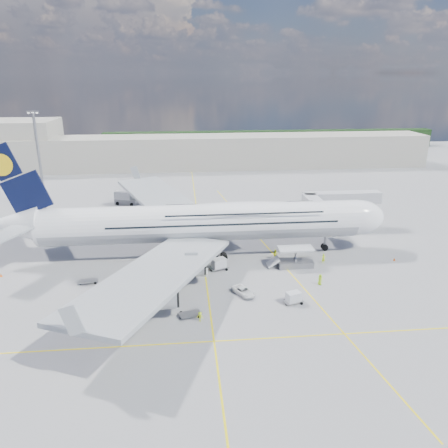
{
  "coord_description": "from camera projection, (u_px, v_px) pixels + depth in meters",
  "views": [
    {
      "loc": [
        -3.6,
        -70.46,
        34.35
      ],
      "look_at": [
        4.11,
        8.0,
        7.02
      ],
      "focal_mm": 35.0,
      "sensor_mm": 36.0,
      "label": 1
    }
  ],
  "objects": [
    {
      "name": "ground",
      "position": [
        205.0,
        276.0,
        77.84
      ],
      "size": [
        300.0,
        300.0,
        0.0
      ],
      "primitive_type": "plane",
      "color": "gray",
      "rests_on": "ground"
    },
    {
      "name": "taxi_line_main",
      "position": [
        205.0,
        276.0,
        77.83
      ],
      "size": [
        0.25,
        220.0,
        0.01
      ],
      "primitive_type": "cube",
      "color": "yellow",
      "rests_on": "ground"
    },
    {
      "name": "taxi_line_cross",
      "position": [
        214.0,
        341.0,
        59.03
      ],
      "size": [
        120.0,
        0.25,
        0.01
      ],
      "primitive_type": "cube",
      "color": "yellow",
      "rests_on": "ground"
    },
    {
      "name": "taxi_line_diag",
      "position": [
        271.0,
        252.0,
        88.53
      ],
      "size": [
        14.16,
        99.06,
        0.01
      ],
      "primitive_type": "cube",
      "rotation": [
        0.0,
        0.0,
        0.14
      ],
      "color": "yellow",
      "rests_on": "ground"
    },
    {
      "name": "airliner",
      "position": [
        203.0,
        222.0,
        85.01
      ],
      "size": [
        77.26,
        79.15,
        23.71
      ],
      "color": "white",
      "rests_on": "ground"
    },
    {
      "name": "jet_bridge",
      "position": [
        332.0,
        202.0,
        98.03
      ],
      "size": [
        18.8,
        12.1,
        8.5
      ],
      "color": "#B7B7BC",
      "rests_on": "ground"
    },
    {
      "name": "cargo_loader",
      "position": [
        294.0,
        260.0,
        81.7
      ],
      "size": [
        8.53,
        3.2,
        3.67
      ],
      "color": "silver",
      "rests_on": "ground"
    },
    {
      "name": "light_mast",
      "position": [
        39.0,
        160.0,
        112.13
      ],
      "size": [
        3.0,
        0.7,
        25.5
      ],
      "color": "gray",
      "rests_on": "ground"
    },
    {
      "name": "terminal",
      "position": [
        191.0,
        152.0,
        165.2
      ],
      "size": [
        180.0,
        16.0,
        12.0
      ],
      "primitive_type": "cube",
      "color": "#B2AD9E",
      "rests_on": "ground"
    },
    {
      "name": "hangar",
      "position": [
        2.0,
        145.0,
        162.45
      ],
      "size": [
        40.0,
        22.0,
        18.0
      ],
      "primitive_type": "cube",
      "color": "#B2AD9E",
      "rests_on": "ground"
    },
    {
      "name": "tree_line",
      "position": [
        271.0,
        139.0,
        211.86
      ],
      "size": [
        160.0,
        6.0,
        8.0
      ],
      "primitive_type": "cube",
      "color": "#193814",
      "rests_on": "ground"
    },
    {
      "name": "dolly_row_a",
      "position": [
        89.0,
        281.0,
        75.35
      ],
      "size": [
        3.37,
        2.16,
        0.46
      ],
      "rotation": [
        0.0,
        0.0,
        0.16
      ],
      "color": "gray",
      "rests_on": "ground"
    },
    {
      "name": "dolly_row_b",
      "position": [
        93.0,
        307.0,
        67.15
      ],
      "size": [
        3.23,
        2.27,
        0.43
      ],
      "rotation": [
        0.0,
        0.0,
        -0.26
      ],
      "color": "gray",
      "rests_on": "ground"
    },
    {
      "name": "dolly_row_c",
      "position": [
        190.0,
        314.0,
        65.03
      ],
      "size": [
        3.72,
        2.82,
        0.48
      ],
      "rotation": [
        0.0,
        0.0,
        0.36
      ],
      "color": "gray",
      "rests_on": "ground"
    },
    {
      "name": "dolly_back",
      "position": [
        109.0,
        294.0,
        71.01
      ],
      "size": [
        3.03,
        1.73,
        0.43
      ],
      "rotation": [
        0.0,
        0.0,
        -0.05
      ],
      "color": "gray",
      "rests_on": "ground"
    },
    {
      "name": "dolly_nose_far",
      "position": [
        294.0,
        297.0,
        68.48
      ],
      "size": [
        3.34,
        2.45,
        1.9
      ],
      "rotation": [
        0.0,
        0.0,
        0.32
      ],
      "color": "gray",
      "rests_on": "ground"
    },
    {
      "name": "dolly_nose_near",
      "position": [
        219.0,
        264.0,
        80.25
      ],
      "size": [
        3.84,
        3.02,
        2.16
      ],
      "rotation": [
        0.0,
        0.0,
        0.41
      ],
      "color": "gray",
      "rests_on": "ground"
    },
    {
      "name": "baggage_tug",
      "position": [
        200.0,
        272.0,
        78.1
      ],
      "size": [
        2.85,
        1.96,
        1.63
      ],
      "rotation": [
        0.0,
        0.0,
        -0.31
      ],
      "color": "silver",
      "rests_on": "ground"
    },
    {
      "name": "catering_truck_inner",
      "position": [
        185.0,
        221.0,
        101.12
      ],
      "size": [
        7.57,
        5.5,
        4.15
      ],
      "rotation": [
        0.0,
        0.0,
        0.52
      ],
      "color": "gray",
      "rests_on": "ground"
    },
    {
      "name": "catering_truck_outer",
      "position": [
        126.0,
        199.0,
        119.61
      ],
      "size": [
        6.9,
        4.27,
        3.83
      ],
      "rotation": [
        0.0,
        0.0,
        -0.35
      ],
      "color": "gray",
      "rests_on": "ground"
    },
    {
      "name": "service_van",
      "position": [
        243.0,
        291.0,
        71.25
      ],
      "size": [
        4.0,
        5.01,
        1.27
      ],
      "primitive_type": "imported",
      "rotation": [
        0.0,
        0.0,
        0.49
      ],
      "color": "silver",
      "rests_on": "ground"
    },
    {
      "name": "crew_nose",
      "position": [
        323.0,
        259.0,
        83.01
      ],
      "size": [
        0.73,
        0.52,
        1.87
      ],
      "primitive_type": "imported",
      "rotation": [
        0.0,
        0.0,
        0.1
      ],
      "color": "#D3F91A",
      "rests_on": "ground"
    },
    {
      "name": "crew_loader",
      "position": [
        275.0,
        254.0,
        84.84
      ],
      "size": [
        1.12,
        0.98,
        1.96
      ],
      "primitive_type": "imported",
      "rotation": [
        0.0,
        0.0,
        -0.29
      ],
      "color": "yellow",
      "rests_on": "ground"
    },
    {
      "name": "crew_wing",
      "position": [
        172.0,
        292.0,
        70.64
      ],
      "size": [
        0.85,
        1.05,
        1.67
      ],
      "primitive_type": "imported",
      "rotation": [
        0.0,
        0.0,
        1.03
      ],
      "color": "#D3FF1A",
      "rests_on": "ground"
    },
    {
      "name": "crew_van",
      "position": [
        320.0,
        280.0,
        74.49
      ],
      "size": [
        0.93,
        1.11,
        1.94
      ],
      "primitive_type": "imported",
      "rotation": [
        0.0,
        0.0,
        1.96
      ],
      "color": "#A6E117",
      "rests_on": "ground"
    },
    {
      "name": "crew_tug",
      "position": [
        200.0,
        317.0,
        63.53
      ],
      "size": [
        1.13,
        0.87,
        1.55
      ],
      "primitive_type": "imported",
      "rotation": [
        0.0,
        0.0,
        -0.33
      ],
      "color": "#D7F81A",
      "rests_on": "ground"
    },
    {
      "name": "cone_nose",
      "position": [
        394.0,
        259.0,
        84.35
      ],
      "size": [
        0.42,
        0.42,
        0.54
      ],
      "color": "#E6570C",
      "rests_on": "ground"
    },
    {
      "name": "cone_wing_left_inner",
      "position": [
        178.0,
        222.0,
        105.78
      ],
      "size": [
        0.43,
        0.43,
        0.54
      ],
      "color": "#E6570C",
      "rests_on": "ground"
    },
    {
      "name": "cone_wing_left_outer",
      "position": [
        166.0,
        214.0,
        111.65
      ],
      "size": [
        0.44,
        0.44,
        0.56
      ],
      "color": "#E6570C",
      "rests_on": "ground"
    },
    {
      "name": "cone_wing_right_inner",
      "position": [
        153.0,
        286.0,
        73.72
      ],
      "size": [
        0.49,
        0.49,
        0.63
      ],
      "color": "#E6570C",
      "rests_on": "ground"
    },
    {
      "name": "cone_wing_right_outer",
      "position": [
        133.0,
        304.0,
        68.09
      ],
      "size": [
        0.42,
        0.42,
        0.53
      ],
      "color": "#E6570C",
      "rests_on": "ground"
    },
    {
      "name": "cone_tail",
      "position": [
        1.0,
        275.0,
        77.67
      ],
      "size": [
        0.46,
        0.46,
        0.59
      ],
      "color": "#E6570C",
      "rests_on": "ground"
    }
  ]
}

